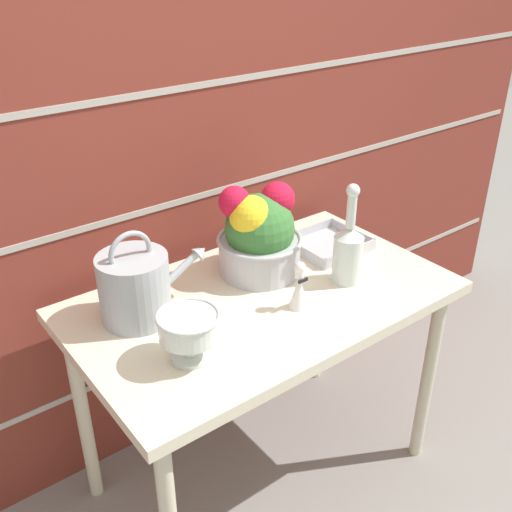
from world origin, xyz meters
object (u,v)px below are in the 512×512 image
object	(u,v)px
crystal_pedestal_bowl	(189,328)
figurine_vase	(299,289)
watering_can	(136,287)
glass_decanter	(348,250)
wire_tray	(329,245)
flower_planter	(259,234)

from	to	relation	value
crystal_pedestal_bowl	figurine_vase	xyz separation A→B (m)	(0.37, 0.01, -0.03)
watering_can	crystal_pedestal_bowl	bearing A→B (deg)	-85.60
watering_can	glass_decanter	distance (m)	0.64
glass_decanter	wire_tray	size ratio (longest dim) A/B	1.34
flower_planter	crystal_pedestal_bowl	bearing A→B (deg)	-149.09
crystal_pedestal_bowl	flower_planter	xyz separation A→B (m)	(0.40, 0.24, 0.04)
flower_planter	glass_decanter	distance (m)	0.28
crystal_pedestal_bowl	figurine_vase	world-z (taller)	figurine_vase
crystal_pedestal_bowl	flower_planter	world-z (taller)	flower_planter
flower_planter	glass_decanter	size ratio (longest dim) A/B	0.92
flower_planter	wire_tray	world-z (taller)	flower_planter
crystal_pedestal_bowl	flower_planter	distance (m)	0.47
watering_can	flower_planter	size ratio (longest dim) A/B	1.15
crystal_pedestal_bowl	flower_planter	size ratio (longest dim) A/B	0.55
crystal_pedestal_bowl	watering_can	bearing A→B (deg)	94.40
crystal_pedestal_bowl	glass_decanter	world-z (taller)	glass_decanter
crystal_pedestal_bowl	glass_decanter	distance (m)	0.59
crystal_pedestal_bowl	wire_tray	xyz separation A→B (m)	(0.69, 0.23, -0.08)
wire_tray	crystal_pedestal_bowl	bearing A→B (deg)	-162.00
crystal_pedestal_bowl	figurine_vase	distance (m)	0.37
watering_can	flower_planter	xyz separation A→B (m)	(0.42, -0.00, 0.03)
crystal_pedestal_bowl	glass_decanter	bearing A→B (deg)	3.50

